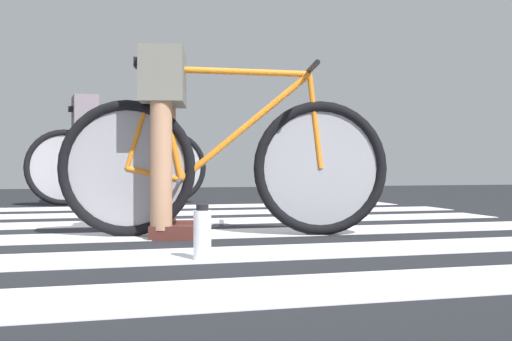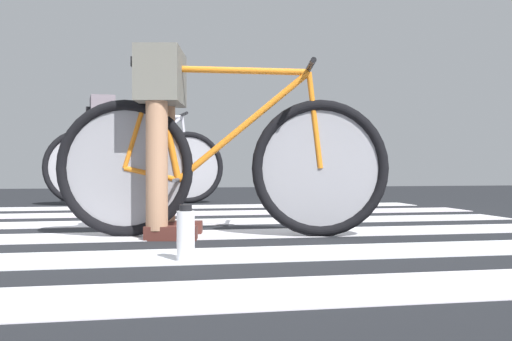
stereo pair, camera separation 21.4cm
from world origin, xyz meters
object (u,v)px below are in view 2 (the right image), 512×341
Objects in this scene: bicycle_1_of_2 at (222,163)px; bicycle_2_of_2 at (136,165)px; cyclist_1_of_2 at (162,116)px; cyclist_2_of_2 at (103,135)px; water_bottle at (186,235)px.

bicycle_1_of_2 and bicycle_2_of_2 have the same top height.
cyclist_1_of_2 is at bearing 180.00° from bicycle_1_of_2.
cyclist_2_of_2 reaches higher than bicycle_2_of_2.
bicycle_2_of_2 is 1.68× the size of cyclist_2_of_2.
cyclist_2_of_2 is 3.74m from water_bottle.
cyclist_1_of_2 is at bearing -86.72° from cyclist_2_of_2.
bicycle_2_of_2 is (-0.43, 2.89, 0.00)m from bicycle_1_of_2.
bicycle_1_of_2 is 7.79× the size of water_bottle.
water_bottle is at bearing -92.80° from bicycle_2_of_2.
bicycle_2_of_2 is 0.42m from cyclist_2_of_2.
cyclist_1_of_2 is 2.84m from cyclist_2_of_2.
bicycle_1_of_2 is at bearing -0.00° from cyclist_1_of_2.
water_bottle is at bearing -75.38° from cyclist_1_of_2.
cyclist_1_of_2 is at bearing 93.42° from water_bottle.
bicycle_1_of_2 is at bearing -81.06° from cyclist_2_of_2.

